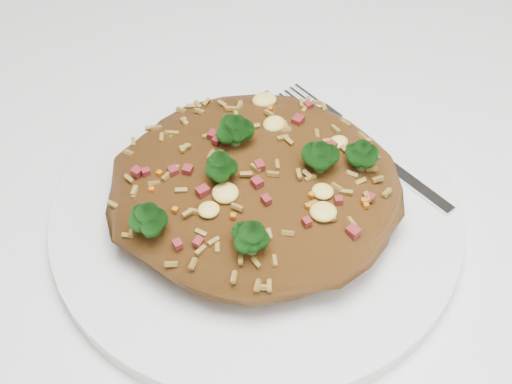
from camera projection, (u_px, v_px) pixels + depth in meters
dining_table at (330, 294)px, 0.55m from camera, size 1.20×0.80×0.75m
plate at (256, 213)px, 0.48m from camera, size 0.27×0.27×0.01m
fried_rice at (256, 180)px, 0.46m from camera, size 0.19×0.17×0.06m
fork at (371, 152)px, 0.51m from camera, size 0.12×0.13×0.00m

